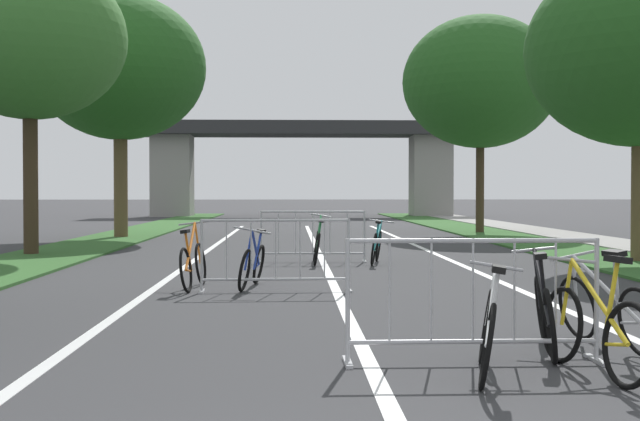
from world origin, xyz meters
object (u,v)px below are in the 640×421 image
crowd_barrier_third (313,237)px  bicycle_silver_4 (607,310)px  bicycle_white_1 (488,330)px  bicycle_blue_5 (253,264)px  bicycle_orange_3 (193,264)px  bicycle_black_7 (545,312)px  crowd_barrier_second (276,256)px  bicycle_teal_0 (377,246)px  tree_left_pine_near (120,68)px  tree_right_pine_far (640,51)px  bicycle_green_2 (317,246)px  crowd_barrier_nearest (473,302)px  tree_right_cypress_far (480,82)px  tree_left_oak_near (30,38)px  bicycle_yellow_6 (593,329)px

crowd_barrier_third → bicycle_silver_4: bearing=-75.8°
bicycle_white_1 → bicycle_blue_5: size_ratio=0.95×
bicycle_orange_3 → bicycle_black_7: (3.72, -5.06, -0.01)m
crowd_barrier_third → bicycle_orange_3: size_ratio=1.27×
crowd_barrier_second → bicycle_teal_0: bearing=67.3°
bicycle_silver_4 → crowd_barrier_third: bearing=90.7°
bicycle_orange_3 → bicycle_silver_4: (4.33, -4.94, -0.01)m
bicycle_black_7 → bicycle_teal_0: bearing=106.1°
tree_left_pine_near → tree_right_pine_far: size_ratio=1.21×
bicycle_white_1 → bicycle_silver_4: bicycle_silver_4 is taller
crowd_barrier_second → bicycle_silver_4: (3.10, -4.52, -0.15)m
bicycle_green_2 → bicycle_silver_4: size_ratio=1.05×
tree_right_pine_far → bicycle_teal_0: (-5.29, -0.01, -3.90)m
crowd_barrier_nearest → bicycle_white_1: crowd_barrier_nearest is taller
tree_right_cypress_far → bicycle_white_1: 23.24m
crowd_barrier_nearest → bicycle_blue_5: (-2.10, 5.59, -0.16)m
crowd_barrier_second → crowd_barrier_third: bearing=82.5°
tree_right_pine_far → bicycle_black_7: size_ratio=3.62×
tree_right_pine_far → bicycle_black_7: tree_right_pine_far is taller
bicycle_blue_5 → tree_left_pine_near: bearing=-62.2°
bicycle_blue_5 → bicycle_silver_4: bearing=133.4°
bicycle_green_2 → crowd_barrier_second: bearing=-98.2°
tree_left_pine_near → bicycle_silver_4: bearing=-66.4°
tree_left_oak_near → bicycle_green_2: 8.12m
bicycle_teal_0 → bicycle_white_1: size_ratio=1.06×
tree_left_oak_near → tree_right_pine_far: 13.05m
tree_left_oak_near → crowd_barrier_third: size_ratio=3.07×
crowd_barrier_nearest → bicycle_white_1: (0.00, -0.52, -0.15)m
tree_left_oak_near → tree_right_cypress_far: 15.61m
tree_right_cypress_far → bicycle_black_7: tree_right_cypress_far is taller
bicycle_green_2 → bicycle_blue_5: bicycle_green_2 is taller
tree_left_oak_near → bicycle_orange_3: tree_left_oak_near is taller
tree_right_cypress_far → bicycle_yellow_6: 23.06m
tree_left_oak_near → bicycle_white_1: tree_left_oak_near is taller
tree_right_pine_far → bicycle_yellow_6: 11.87m
crowd_barrier_second → bicycle_blue_5: bearing=125.4°
tree_right_cypress_far → crowd_barrier_second: (-6.70, -16.58, -4.67)m
crowd_barrier_second → bicycle_black_7: crowd_barrier_second is taller
tree_right_cypress_far → bicycle_white_1: size_ratio=4.69×
crowd_barrier_second → bicycle_green_2: 4.73m
tree_left_pine_near → tree_right_cypress_far: size_ratio=1.01×
bicycle_orange_3 → bicycle_green_2: bearing=70.2°
bicycle_orange_3 → bicycle_yellow_6: (3.82, -6.01, -0.01)m
tree_left_pine_near → tree_right_pine_far: tree_left_pine_near is taller
tree_left_oak_near → tree_right_cypress_far: size_ratio=0.90×
tree_right_pine_far → bicycle_teal_0: size_ratio=3.68×
tree_left_pine_near → bicycle_blue_5: (4.68, -13.63, -4.90)m
bicycle_teal_0 → bicycle_silver_4: bearing=-71.9°
crowd_barrier_third → bicycle_teal_0: bearing=-20.8°
bicycle_black_7 → tree_left_pine_near: bearing=124.4°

